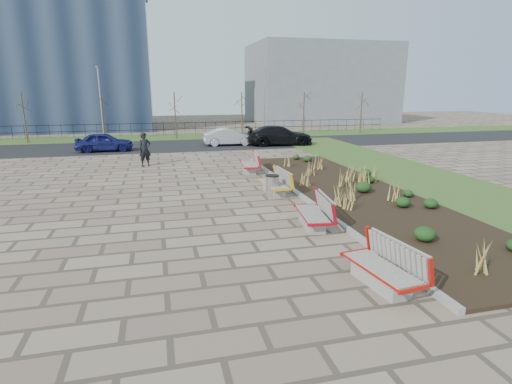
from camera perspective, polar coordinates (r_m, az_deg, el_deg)
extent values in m
plane|color=#836F5A|center=(10.82, -3.93, -8.98)|extent=(120.00, 120.00, 0.00)
cube|color=black|center=(17.31, 13.80, -0.17)|extent=(4.50, 18.00, 0.10)
cube|color=gray|center=(16.36, 6.55, -0.59)|extent=(0.16, 18.00, 0.15)
cube|color=#33511E|center=(19.94, 25.99, 0.59)|extent=(5.00, 38.00, 0.04)
cube|color=#33511E|center=(38.06, -11.44, 7.74)|extent=(80.00, 5.00, 0.04)
cube|color=black|center=(32.12, -10.90, 6.54)|extent=(80.00, 7.00, 0.02)
cylinder|color=#B2B2B7|center=(16.36, 2.34, 0.83)|extent=(0.53, 0.53, 0.89)
imported|color=black|center=(23.75, -15.59, 5.87)|extent=(0.81, 0.64, 1.93)
imported|color=navy|center=(30.40, -20.85, 6.70)|extent=(3.91, 1.65, 1.32)
imported|color=#9A9CA1|center=(31.64, -3.84, 7.88)|extent=(4.07, 1.55, 1.32)
imported|color=black|center=(31.73, 3.36, 8.07)|extent=(5.37, 2.54, 1.51)
cube|color=slate|center=(56.14, 9.08, 15.02)|extent=(18.00, 12.00, 10.00)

